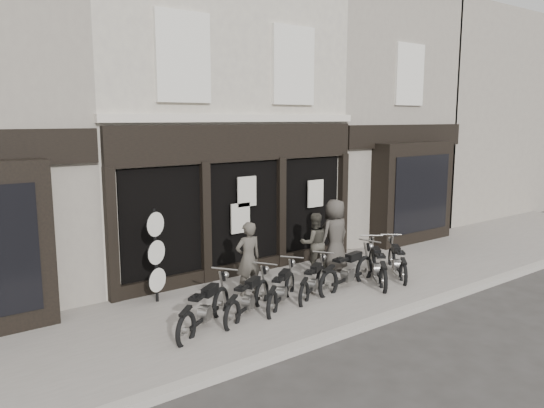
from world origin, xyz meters
TOP-DOWN VIEW (x-y plane):
  - ground_plane at (0.00, 0.00)m, footprint 90.00×90.00m
  - pavement at (0.00, 0.90)m, footprint 30.00×4.20m
  - kerb at (0.00, -1.25)m, footprint 30.00×0.25m
  - central_building at (0.00, 5.95)m, footprint 7.30×6.22m
  - neighbour_right at (6.35, 5.90)m, footprint 5.60×6.73m
  - filler_right at (14.50, 6.00)m, footprint 11.00×6.00m
  - motorcycle_0 at (-2.60, 0.48)m, footprint 1.89×1.40m
  - motorcycle_1 at (-1.57, 0.51)m, footprint 1.84×1.24m
  - motorcycle_2 at (-0.66, 0.56)m, footprint 1.72×1.36m
  - motorcycle_3 at (0.29, 0.63)m, footprint 1.71×1.21m
  - motorcycle_4 at (1.31, 0.54)m, footprint 2.23×0.79m
  - motorcycle_5 at (2.25, 0.46)m, footprint 1.57×1.86m
  - motorcycle_6 at (3.03, 0.48)m, footprint 1.48×1.72m
  - man_left at (-0.91, 1.46)m, footprint 0.65×0.47m
  - man_centre at (1.45, 1.89)m, footprint 0.92×0.83m
  - man_right at (1.99, 1.70)m, footprint 0.96×0.67m
  - advert_sign_post at (-2.72, 2.30)m, footprint 0.50×0.34m

SIDE VIEW (x-z plane):
  - ground_plane at x=0.00m, z-range 0.00..0.00m
  - pavement at x=0.00m, z-range 0.00..0.12m
  - kerb at x=0.00m, z-range 0.00..0.13m
  - motorcycle_3 at x=0.29m, z-range -0.09..0.82m
  - motorcycle_2 at x=-0.66m, z-range -0.10..0.85m
  - motorcycle_1 at x=-1.57m, z-range -0.10..0.87m
  - motorcycle_6 at x=3.03m, z-range -0.10..0.88m
  - motorcycle_0 at x=-2.60m, z-range -0.11..0.92m
  - motorcycle_5 at x=2.25m, z-range -0.11..0.94m
  - motorcycle_4 at x=1.31m, z-range -0.11..0.97m
  - man_centre at x=1.45m, z-range 0.12..1.68m
  - man_left at x=-0.91m, z-range 0.12..1.80m
  - advert_sign_post at x=-2.72m, z-range -0.03..2.13m
  - man_right at x=1.99m, z-range 0.12..2.00m
  - neighbour_right at x=6.35m, z-range -0.13..8.21m
  - central_building at x=0.00m, z-range -0.09..8.25m
  - filler_right at x=14.50m, z-range 0.00..8.20m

